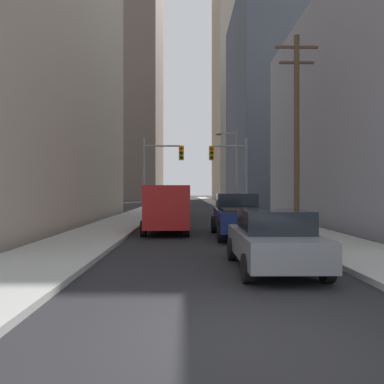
{
  "coord_description": "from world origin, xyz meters",
  "views": [
    {
      "loc": [
        -0.71,
        -4.67,
        1.97
      ],
      "look_at": [
        0.0,
        36.91,
        1.98
      ],
      "focal_mm": 34.39,
      "sensor_mm": 36.0,
      "label": 1
    }
  ],
  "objects_px": {
    "sedan_maroon": "(177,204)",
    "traffic_signal_near_right": "(230,165)",
    "sedan_silver": "(172,209)",
    "cargo_van_red": "(167,206)",
    "sedan_grey": "(273,240)",
    "pickup_truck_navy": "(239,215)",
    "traffic_signal_near_left": "(161,165)"
  },
  "relations": [
    {
      "from": "sedan_maroon",
      "to": "traffic_signal_near_right",
      "type": "height_order",
      "value": "traffic_signal_near_right"
    },
    {
      "from": "sedan_silver",
      "to": "cargo_van_red",
      "type": "bearing_deg",
      "value": -89.62
    },
    {
      "from": "cargo_van_red",
      "to": "sedan_grey",
      "type": "bearing_deg",
      "value": -70.25
    },
    {
      "from": "pickup_truck_navy",
      "to": "sedan_maroon",
      "type": "xyz_separation_m",
      "value": [
        -3.16,
        19.32,
        -0.16
      ]
    },
    {
      "from": "sedan_maroon",
      "to": "sedan_grey",
      "type": "bearing_deg",
      "value": -83.47
    },
    {
      "from": "pickup_truck_navy",
      "to": "cargo_van_red",
      "type": "xyz_separation_m",
      "value": [
        -3.25,
        1.67,
        0.35
      ]
    },
    {
      "from": "pickup_truck_navy",
      "to": "sedan_silver",
      "type": "bearing_deg",
      "value": 109.32
    },
    {
      "from": "sedan_grey",
      "to": "traffic_signal_near_right",
      "type": "relative_size",
      "value": 0.7
    },
    {
      "from": "sedan_silver",
      "to": "traffic_signal_near_left",
      "type": "bearing_deg",
      "value": 118.09
    },
    {
      "from": "cargo_van_red",
      "to": "sedan_maroon",
      "type": "relative_size",
      "value": 1.24
    },
    {
      "from": "traffic_signal_near_left",
      "to": "sedan_silver",
      "type": "bearing_deg",
      "value": -61.91
    },
    {
      "from": "sedan_grey",
      "to": "sedan_silver",
      "type": "xyz_separation_m",
      "value": [
        -3.15,
        16.4,
        0.0
      ]
    },
    {
      "from": "sedan_grey",
      "to": "traffic_signal_near_right",
      "type": "distance_m",
      "value": 18.35
    },
    {
      "from": "sedan_silver",
      "to": "sedan_maroon",
      "type": "bearing_deg",
      "value": 89.16
    },
    {
      "from": "pickup_truck_navy",
      "to": "sedan_maroon",
      "type": "relative_size",
      "value": 1.28
    },
    {
      "from": "sedan_grey",
      "to": "traffic_signal_near_left",
      "type": "bearing_deg",
      "value": 102.59
    },
    {
      "from": "cargo_van_red",
      "to": "sedan_grey",
      "type": "xyz_separation_m",
      "value": [
        3.1,
        -8.64,
        -0.52
      ]
    },
    {
      "from": "sedan_silver",
      "to": "traffic_signal_near_right",
      "type": "height_order",
      "value": "traffic_signal_near_right"
    },
    {
      "from": "pickup_truck_navy",
      "to": "sedan_grey",
      "type": "bearing_deg",
      "value": -91.23
    },
    {
      "from": "sedan_grey",
      "to": "traffic_signal_near_left",
      "type": "distance_m",
      "value": 18.76
    },
    {
      "from": "pickup_truck_navy",
      "to": "traffic_signal_near_right",
      "type": "relative_size",
      "value": 0.91
    },
    {
      "from": "pickup_truck_navy",
      "to": "traffic_signal_near_left",
      "type": "bearing_deg",
      "value": 110.69
    },
    {
      "from": "sedan_silver",
      "to": "sedan_maroon",
      "type": "xyz_separation_m",
      "value": [
        0.14,
        9.9,
        0.0
      ]
    },
    {
      "from": "cargo_van_red",
      "to": "traffic_signal_near_left",
      "type": "height_order",
      "value": "traffic_signal_near_left"
    },
    {
      "from": "traffic_signal_near_right",
      "to": "sedan_maroon",
      "type": "bearing_deg",
      "value": 116.64
    },
    {
      "from": "sedan_silver",
      "to": "traffic_signal_near_right",
      "type": "distance_m",
      "value": 5.61
    },
    {
      "from": "sedan_grey",
      "to": "sedan_maroon",
      "type": "distance_m",
      "value": 26.46
    },
    {
      "from": "sedan_grey",
      "to": "sedan_silver",
      "type": "distance_m",
      "value": 16.7
    },
    {
      "from": "sedan_maroon",
      "to": "traffic_signal_near_left",
      "type": "relative_size",
      "value": 0.71
    },
    {
      "from": "cargo_van_red",
      "to": "traffic_signal_near_right",
      "type": "xyz_separation_m",
      "value": [
        4.24,
        9.39,
        2.71
      ]
    },
    {
      "from": "pickup_truck_navy",
      "to": "sedan_silver",
      "type": "distance_m",
      "value": 9.99
    },
    {
      "from": "cargo_van_red",
      "to": "sedan_grey",
      "type": "relative_size",
      "value": 1.25
    }
  ]
}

